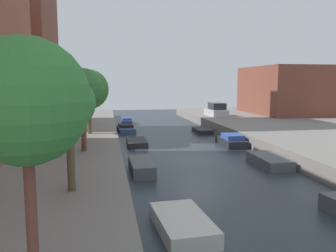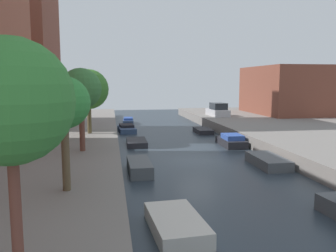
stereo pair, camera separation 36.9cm
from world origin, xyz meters
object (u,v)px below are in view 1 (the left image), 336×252
(low_block_right, at_px, (291,90))
(moored_boat_left_4, at_px, (126,129))
(parked_car, at_px, (216,110))
(moored_boat_right_3, at_px, (232,141))
(moored_boat_right_2, at_px, (269,161))
(moored_boat_left_2, at_px, (142,167))
(street_tree_0, at_px, (26,103))
(moored_boat_left_1, at_px, (183,224))
(moored_boat_left_3, at_px, (137,142))
(street_tree_1, at_px, (69,104))
(moored_boat_left_5, at_px, (127,121))
(street_tree_3, at_px, (89,89))
(street_tree_2, at_px, (82,89))
(moored_boat_right_4, at_px, (202,131))

(low_block_right, distance_m, moored_boat_left_4, 23.17)
(parked_car, relative_size, moored_boat_right_3, 1.19)
(moored_boat_right_3, bearing_deg, moored_boat_left_4, 130.29)
(parked_car, height_order, moored_boat_right_2, parked_car)
(moored_boat_left_2, relative_size, moored_boat_left_4, 0.88)
(moored_boat_right_3, bearing_deg, street_tree_0, -119.39)
(moored_boat_left_1, bearing_deg, moored_boat_left_3, 90.43)
(street_tree_1, xyz_separation_m, moored_boat_right_3, (11.26, 12.98, -3.91))
(moored_boat_left_3, bearing_deg, moored_boat_left_2, -93.16)
(street_tree_1, relative_size, parked_car, 1.03)
(low_block_right, relative_size, parked_car, 2.85)
(parked_car, relative_size, moored_boat_left_5, 1.11)
(moored_boat_left_2, bearing_deg, moored_boat_right_2, 2.29)
(low_block_right, relative_size, moored_boat_left_1, 3.57)
(street_tree_3, bearing_deg, moored_boat_left_2, -70.36)
(moored_boat_left_4, bearing_deg, moored_boat_right_2, -63.96)
(low_block_right, bearing_deg, moored_boat_left_3, -146.25)
(street_tree_0, xyz_separation_m, moored_boat_right_2, (11.20, 13.22, -4.49))
(street_tree_2, xyz_separation_m, street_tree_3, (0.00, 7.23, -0.16))
(parked_car, height_order, moored_boat_left_1, parked_car)
(street_tree_1, relative_size, moored_boat_left_1, 1.29)
(street_tree_3, bearing_deg, parked_car, 39.99)
(parked_car, xyz_separation_m, moored_boat_left_3, (-10.82, -12.65, -1.44))
(street_tree_0, xyz_separation_m, parked_car, (14.56, 34.26, -3.13))
(moored_boat_left_3, xyz_separation_m, moored_boat_left_5, (0.04, 14.45, 0.13))
(moored_boat_left_5, bearing_deg, low_block_right, -0.30)
(parked_car, xyz_separation_m, moored_boat_left_1, (-10.70, -29.44, -1.38))
(low_block_right, relative_size, moored_boat_right_2, 3.32)
(parked_car, xyz_separation_m, moored_boat_left_5, (-10.79, 1.80, -1.31))
(parked_car, xyz_separation_m, moored_boat_right_2, (-3.37, -21.03, -1.36))
(parked_car, distance_m, moored_boat_left_1, 31.35)
(moored_boat_left_1, relative_size, moored_boat_left_3, 1.01)
(street_tree_1, height_order, moored_boat_left_5, street_tree_1)
(moored_boat_left_1, bearing_deg, moored_boat_left_2, 94.30)
(moored_boat_left_3, relative_size, moored_boat_right_3, 0.94)
(moored_boat_right_3, bearing_deg, moored_boat_left_1, -115.97)
(street_tree_1, relative_size, moored_boat_right_2, 1.20)
(moored_boat_left_2, xyz_separation_m, moored_boat_right_3, (8.00, 7.10, 0.06))
(street_tree_0, relative_size, moored_boat_right_3, 1.38)
(moored_boat_left_1, xyz_separation_m, moored_boat_right_3, (7.39, 15.18, 0.12))
(moored_boat_left_3, height_order, moored_boat_right_4, moored_boat_right_4)
(low_block_right, distance_m, moored_boat_right_3, 21.49)
(street_tree_3, xyz_separation_m, moored_boat_left_4, (3.29, 7.36, -4.21))
(low_block_right, height_order, street_tree_3, low_block_right)
(moored_boat_left_3, relative_size, moored_boat_left_4, 0.86)
(street_tree_0, height_order, moored_boat_right_3, street_tree_0)
(parked_car, bearing_deg, moored_boat_left_3, -130.54)
(low_block_right, relative_size, moored_boat_left_2, 3.51)
(low_block_right, height_order, street_tree_0, low_block_right)
(street_tree_0, distance_m, street_tree_1, 7.04)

